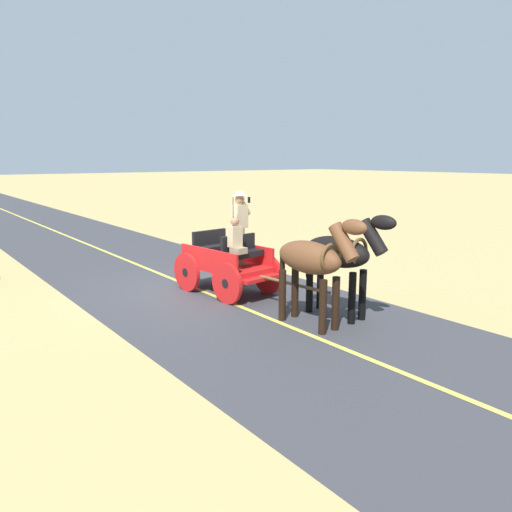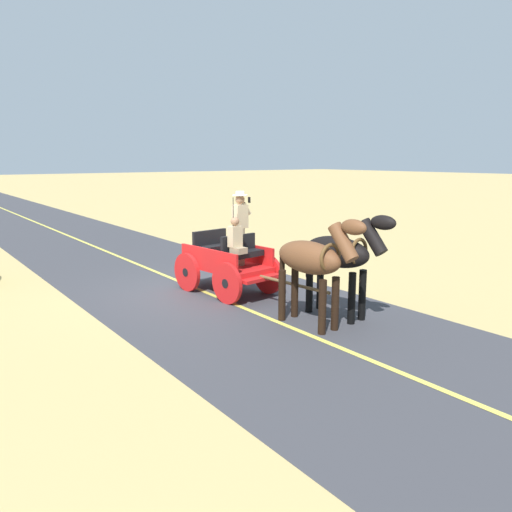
% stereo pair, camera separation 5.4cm
% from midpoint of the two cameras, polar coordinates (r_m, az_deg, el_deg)
% --- Properties ---
extents(ground_plane, '(200.00, 200.00, 0.00)m').
position_cam_midpoint_polar(ground_plane, '(12.76, -6.81, -3.80)').
color(ground_plane, tan).
extents(road_surface, '(5.75, 160.00, 0.01)m').
position_cam_midpoint_polar(road_surface, '(12.75, -6.81, -3.78)').
color(road_surface, '#38383D').
rests_on(road_surface, ground).
extents(road_centre_stripe, '(0.12, 160.00, 0.00)m').
position_cam_midpoint_polar(road_centre_stripe, '(12.75, -6.81, -3.76)').
color(road_centre_stripe, '#DBCC4C').
rests_on(road_centre_stripe, road_surface).
extents(horse_drawn_carriage, '(1.68, 4.52, 2.50)m').
position_cam_midpoint_polar(horse_drawn_carriage, '(12.19, -3.22, -0.49)').
color(horse_drawn_carriage, red).
rests_on(horse_drawn_carriage, ground).
extents(horse_near_side, '(0.76, 2.15, 2.21)m').
position_cam_midpoint_polar(horse_near_side, '(10.35, 9.51, 0.15)').
color(horse_near_side, black).
rests_on(horse_near_side, ground).
extents(horse_off_side, '(0.67, 2.14, 2.21)m').
position_cam_midpoint_polar(horse_off_side, '(9.68, 6.39, -0.52)').
color(horse_off_side, brown).
rests_on(horse_off_side, ground).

